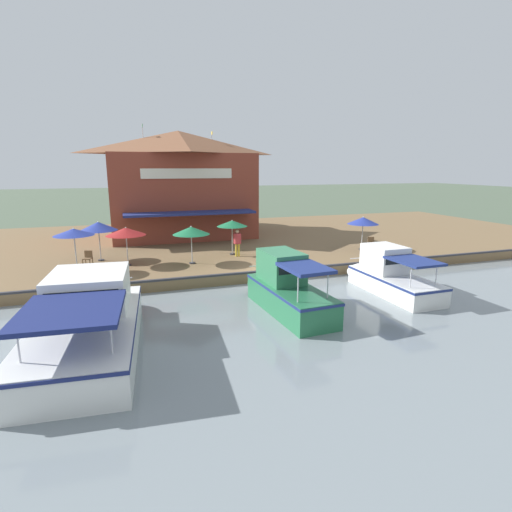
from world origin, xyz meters
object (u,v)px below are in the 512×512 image
patio_umbrella_near_quay_edge (363,221)px  cafe_chair_facing_river (371,243)px  patio_umbrella_back_row (191,231)px  person_near_entrance (237,240)px  motorboat_distant_upstream (387,275)px  patio_umbrella_by_entrance (98,226)px  patio_umbrella_mid_patio_left (232,223)px  tree_downstream_bank (172,173)px  motorboat_nearest_quay (284,288)px  waterfront_restaurant (180,183)px  patio_umbrella_mid_patio_right (126,231)px  patio_umbrella_far_corner (74,232)px  motorboat_fourth_along (90,319)px  cafe_chair_under_first_umbrella (281,254)px  cafe_chair_far_corner_seat (88,257)px

patio_umbrella_near_quay_edge → cafe_chair_facing_river: (0.28, 0.57, -1.49)m
patio_umbrella_back_row → person_near_entrance: bearing=108.5°
person_near_entrance → motorboat_distant_upstream: size_ratio=0.28×
cafe_chair_facing_river → patio_umbrella_by_entrance: bearing=-97.8°
patio_umbrella_mid_patio_left → tree_downstream_bank: (-14.73, -1.87, 2.98)m
person_near_entrance → motorboat_nearest_quay: size_ratio=0.27×
waterfront_restaurant → motorboat_distant_upstream: size_ratio=1.89×
patio_umbrella_near_quay_edge → patio_umbrella_by_entrance: (-2.09, -16.67, 0.10)m
patio_umbrella_mid_patio_right → cafe_chair_facing_river: bearing=87.8°
patio_umbrella_far_corner → motorboat_fourth_along: bearing=8.1°
person_near_entrance → motorboat_fourth_along: motorboat_fourth_along is taller
waterfront_restaurant → patio_umbrella_near_quay_edge: (10.14, 10.69, -2.24)m
patio_umbrella_near_quay_edge → person_near_entrance: (-0.61, -8.59, -0.91)m
cafe_chair_under_first_umbrella → tree_downstream_bank: 18.73m
patio_umbrella_mid_patio_right → patio_umbrella_mid_patio_left: 6.47m
patio_umbrella_by_entrance → motorboat_nearest_quay: patio_umbrella_by_entrance is taller
patio_umbrella_mid_patio_right → motorboat_distant_upstream: patio_umbrella_mid_patio_right is taller
cafe_chair_far_corner_seat → cafe_chair_facing_river: 17.91m
cafe_chair_facing_river → cafe_chair_under_first_umbrella: size_ratio=1.00×
waterfront_restaurant → person_near_entrance: (9.52, 2.10, -3.15)m
patio_umbrella_mid_patio_left → patio_umbrella_by_entrance: size_ratio=0.94×
person_near_entrance → cafe_chair_facing_river: bearing=84.5°
patio_umbrella_near_quay_edge → cafe_chair_under_first_umbrella: size_ratio=2.65×
cafe_chair_under_first_umbrella → person_near_entrance: 3.16m
cafe_chair_under_first_umbrella → tree_downstream_bank: tree_downstream_bank is taller
patio_umbrella_mid_patio_left → person_near_entrance: size_ratio=1.33×
person_near_entrance → tree_downstream_bank: size_ratio=0.23×
patio_umbrella_mid_patio_left → person_near_entrance: (0.62, 0.16, -0.94)m
patio_umbrella_mid_patio_right → patio_umbrella_mid_patio_left: (-0.92, 6.41, 0.05)m
patio_umbrella_back_row → motorboat_distant_upstream: size_ratio=0.37×
patio_umbrella_by_entrance → cafe_chair_far_corner_seat: patio_umbrella_by_entrance is taller
patio_umbrella_back_row → motorboat_nearest_quay: patio_umbrella_back_row is taller
patio_umbrella_by_entrance → motorboat_distant_upstream: patio_umbrella_by_entrance is taller
waterfront_restaurant → motorboat_fourth_along: size_ratio=1.28×
cafe_chair_far_corner_seat → person_near_entrance: bearing=87.7°
motorboat_fourth_along → patio_umbrella_mid_patio_right: bearing=171.2°
patio_umbrella_near_quay_edge → motorboat_fourth_along: (8.80, -16.57, -1.63)m
patio_umbrella_by_entrance → patio_umbrella_back_row: bearing=63.9°
patio_umbrella_mid_patio_right → patio_umbrella_back_row: 3.62m
patio_umbrella_mid_patio_left → tree_downstream_bank: bearing=-172.8°
motorboat_nearest_quay → tree_downstream_bank: tree_downstream_bank is taller
cafe_chair_far_corner_seat → cafe_chair_facing_river: (1.24, 17.87, 0.00)m
motorboat_distant_upstream → tree_downstream_bank: tree_downstream_bank is taller
tree_downstream_bank → patio_umbrella_near_quay_edge: bearing=33.6°
patio_umbrella_mid_patio_right → patio_umbrella_mid_patio_left: patio_umbrella_mid_patio_left is taller
cafe_chair_far_corner_seat → motorboat_fourth_along: motorboat_fourth_along is taller
cafe_chair_facing_river → motorboat_distant_upstream: 7.57m
patio_umbrella_mid_patio_left → motorboat_distant_upstream: patio_umbrella_mid_patio_left is taller
patio_umbrella_near_quay_edge → cafe_chair_under_first_umbrella: (1.76, -6.59, -1.49)m
patio_umbrella_by_entrance → waterfront_restaurant: bearing=143.4°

